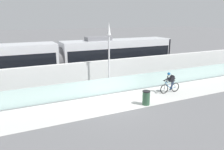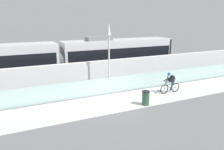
% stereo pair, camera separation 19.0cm
% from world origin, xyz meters
% --- Properties ---
extents(ground_plane, '(200.00, 200.00, 0.00)m').
position_xyz_m(ground_plane, '(0.00, 0.00, 0.00)').
color(ground_plane, slate).
extents(bike_path_deck, '(32.00, 3.20, 0.01)m').
position_xyz_m(bike_path_deck, '(0.00, 0.00, 0.01)').
color(bike_path_deck, silver).
rests_on(bike_path_deck, ground).
extents(glass_parapet, '(32.00, 0.05, 1.20)m').
position_xyz_m(glass_parapet, '(0.00, 1.85, 0.60)').
color(glass_parapet, silver).
rests_on(glass_parapet, ground).
extents(concrete_barrier_wall, '(32.00, 0.36, 2.18)m').
position_xyz_m(concrete_barrier_wall, '(0.00, 3.65, 1.09)').
color(concrete_barrier_wall, silver).
rests_on(concrete_barrier_wall, ground).
extents(tram_rail_near, '(32.00, 0.08, 0.01)m').
position_xyz_m(tram_rail_near, '(0.00, 6.13, 0.00)').
color(tram_rail_near, '#595654').
rests_on(tram_rail_near, ground).
extents(tram_rail_far, '(32.00, 0.08, 0.01)m').
position_xyz_m(tram_rail_far, '(0.00, 7.57, 0.00)').
color(tram_rail_far, '#595654').
rests_on(tram_rail_far, ground).
extents(tram, '(22.56, 2.54, 3.81)m').
position_xyz_m(tram, '(-2.28, 6.85, 1.89)').
color(tram, silver).
rests_on(tram, ground).
extents(cyclist_on_bike, '(1.77, 0.58, 1.61)m').
position_xyz_m(cyclist_on_bike, '(4.53, 0.00, 0.78)').
color(cyclist_on_bike, black).
rests_on(cyclist_on_bike, ground).
extents(lamp_post_antenna, '(0.28, 0.28, 5.20)m').
position_xyz_m(lamp_post_antenna, '(0.45, 2.15, 3.29)').
color(lamp_post_antenna, gray).
rests_on(lamp_post_antenna, ground).
extents(trash_bin, '(0.51, 0.51, 0.96)m').
position_xyz_m(trash_bin, '(1.54, -1.25, 0.48)').
color(trash_bin, '#33593F').
rests_on(trash_bin, ground).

